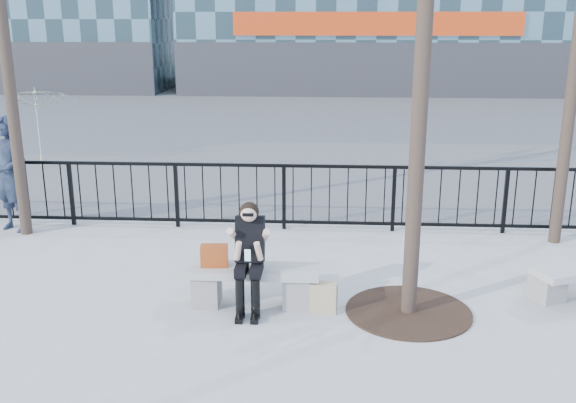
{
  "coord_description": "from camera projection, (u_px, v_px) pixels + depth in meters",
  "views": [
    {
      "loc": [
        0.89,
        -7.19,
        3.38
      ],
      "look_at": [
        0.4,
        0.8,
        1.1
      ],
      "focal_mm": 40.0,
      "sensor_mm": 36.0,
      "label": 1
    }
  ],
  "objects": [
    {
      "name": "ground",
      "position": [
        252.0,
        305.0,
        7.88
      ],
      "size": [
        120.0,
        120.0,
        0.0
      ],
      "primitive_type": "plane",
      "color": "gray",
      "rests_on": "ground"
    },
    {
      "name": "street_surface",
      "position": [
        301.0,
        120.0,
        22.28
      ],
      "size": [
        60.0,
        23.0,
        0.01
      ],
      "primitive_type": "cube",
      "color": "#474747",
      "rests_on": "ground"
    },
    {
      "name": "railing",
      "position": [
        272.0,
        197.0,
        10.61
      ],
      "size": [
        14.0,
        0.06,
        1.1
      ],
      "color": "black",
      "rests_on": "ground"
    },
    {
      "name": "tree_grate",
      "position": [
        408.0,
        311.0,
        7.67
      ],
      "size": [
        1.5,
        1.5,
        0.02
      ],
      "primitive_type": "cylinder",
      "color": "black",
      "rests_on": "ground"
    },
    {
      "name": "bench_main",
      "position": [
        251.0,
        282.0,
        7.8
      ],
      "size": [
        1.65,
        0.46,
        0.49
      ],
      "color": "slate",
      "rests_on": "ground"
    },
    {
      "name": "seated_woman",
      "position": [
        249.0,
        258.0,
        7.55
      ],
      "size": [
        0.5,
        0.64,
        1.34
      ],
      "color": "black",
      "rests_on": "ground"
    },
    {
      "name": "handbag",
      "position": [
        214.0,
        256.0,
        7.76
      ],
      "size": [
        0.34,
        0.18,
        0.27
      ],
      "primitive_type": "cube",
      "rotation": [
        0.0,
        0.0,
        0.07
      ],
      "color": "#9A3A13",
      "rests_on": "bench_main"
    },
    {
      "name": "shopping_bag",
      "position": [
        321.0,
        297.0,
        7.65
      ],
      "size": [
        0.41,
        0.2,
        0.37
      ],
      "primitive_type": "cube",
      "rotation": [
        0.0,
        0.0,
        -0.16
      ],
      "color": "#BFB187",
      "rests_on": "ground"
    },
    {
      "name": "standing_man",
      "position": [
        10.0,
        174.0,
        10.44
      ],
      "size": [
        0.81,
        0.66,
        1.9
      ],
      "primitive_type": "imported",
      "rotation": [
        0.0,
        0.0,
        -0.34
      ],
      "color": "black",
      "rests_on": "ground"
    },
    {
      "name": "vendor_umbrella",
      "position": [
        37.0,
        129.0,
        14.8
      ],
      "size": [
        2.14,
        2.18,
        1.9
      ],
      "primitive_type": "imported",
      "rotation": [
        0.0,
        0.0,
        -0.03
      ],
      "color": "yellow",
      "rests_on": "ground"
    }
  ]
}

